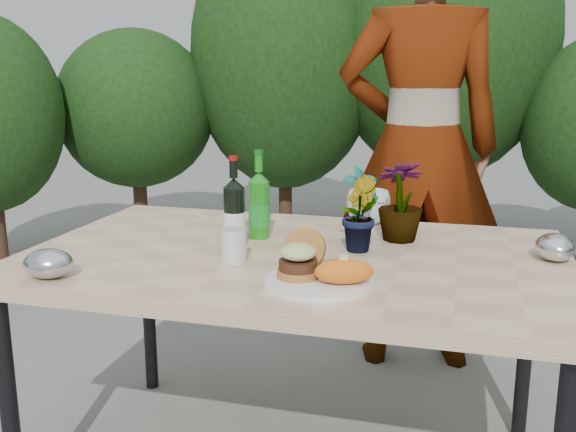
% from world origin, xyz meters
% --- Properties ---
extents(patio_table, '(1.60, 1.00, 0.75)m').
position_xyz_m(patio_table, '(0.00, 0.00, 0.69)').
color(patio_table, '#CEAE89').
rests_on(patio_table, ground).
extents(shrub_hedge, '(6.85, 5.27, 2.51)m').
position_xyz_m(shrub_hedge, '(0.37, 1.79, 1.22)').
color(shrub_hedge, '#382316').
rests_on(shrub_hedge, ground).
extents(dinner_plate, '(0.28, 0.28, 0.01)m').
position_xyz_m(dinner_plate, '(0.13, -0.27, 0.76)').
color(dinner_plate, white).
rests_on(dinner_plate, patio_table).
extents(burger_stack, '(0.11, 0.16, 0.11)m').
position_xyz_m(burger_stack, '(0.08, -0.25, 0.81)').
color(burger_stack, '#B7722D').
rests_on(burger_stack, dinner_plate).
extents(sweet_potato, '(0.17, 0.12, 0.06)m').
position_xyz_m(sweet_potato, '(0.20, -0.29, 0.80)').
color(sweet_potato, orange).
rests_on(sweet_potato, dinner_plate).
extents(grilled_veg, '(0.08, 0.05, 0.03)m').
position_xyz_m(grilled_veg, '(0.15, -0.17, 0.78)').
color(grilled_veg, olive).
rests_on(grilled_veg, dinner_plate).
extents(wine_bottle, '(0.07, 0.07, 0.28)m').
position_xyz_m(wine_bottle, '(-0.19, 0.01, 0.85)').
color(wine_bottle, black).
rests_on(wine_bottle, patio_table).
extents(sparkling_water, '(0.07, 0.07, 0.29)m').
position_xyz_m(sparkling_water, '(-0.16, 0.14, 0.86)').
color(sparkling_water, '#1A7E17').
rests_on(sparkling_water, patio_table).
extents(plastic_cup, '(0.07, 0.07, 0.09)m').
position_xyz_m(plastic_cup, '(-0.14, -0.13, 0.80)').
color(plastic_cup, silver).
rests_on(plastic_cup, patio_table).
extents(seedling_left, '(0.15, 0.15, 0.24)m').
position_xyz_m(seedling_left, '(0.17, 0.17, 0.87)').
color(seedling_left, '#1F521C').
rests_on(seedling_left, patio_table).
extents(seedling_mid, '(0.13, 0.15, 0.22)m').
position_xyz_m(seedling_mid, '(0.18, 0.08, 0.86)').
color(seedling_mid, '#256221').
rests_on(seedling_mid, patio_table).
extents(seedling_right, '(0.19, 0.19, 0.26)m').
position_xyz_m(seedling_right, '(0.29, 0.23, 0.88)').
color(seedling_right, '#2F6021').
rests_on(seedling_right, patio_table).
extents(blue_bowl, '(0.16, 0.16, 0.12)m').
position_xyz_m(blue_bowl, '(0.16, 0.42, 0.81)').
color(blue_bowl, white).
rests_on(blue_bowl, patio_table).
extents(foil_packet_left, '(0.14, 0.12, 0.08)m').
position_xyz_m(foil_packet_left, '(-0.56, -0.40, 0.79)').
color(foil_packet_left, '#ADAFB4').
rests_on(foil_packet_left, patio_table).
extents(foil_packet_right, '(0.13, 0.15, 0.08)m').
position_xyz_m(foil_packet_right, '(0.74, 0.12, 0.79)').
color(foil_packet_right, '#BABDC1').
rests_on(foil_packet_right, patio_table).
extents(person, '(0.79, 0.60, 1.92)m').
position_xyz_m(person, '(0.29, 0.98, 0.96)').
color(person, '#A66E53').
rests_on(person, ground).
extents(terracotta_pot, '(0.17, 0.17, 0.14)m').
position_xyz_m(terracotta_pot, '(-1.34, 2.08, 0.07)').
color(terracotta_pot, '#AA402B').
rests_on(terracotta_pot, ground).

